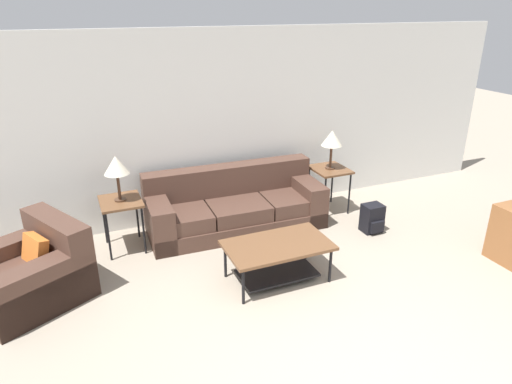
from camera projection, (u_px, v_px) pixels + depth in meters
The scene contains 9 objects.
wall_back at pixel (225, 126), 6.32m from camera, with size 9.19×0.06×2.60m.
couch at pixel (235, 207), 6.21m from camera, with size 2.39×0.96×0.82m.
armchair at pixel (31, 273), 4.72m from camera, with size 1.37×1.36×0.80m.
coffee_table at pixel (278, 253), 5.00m from camera, with size 1.15×0.67×0.45m.
side_table_left at pixel (121, 206), 5.56m from camera, with size 0.49×0.55×0.66m.
side_table_right at pixel (330, 173), 6.63m from camera, with size 0.49×0.55×0.66m.
table_lamp_left at pixel (116, 166), 5.36m from camera, with size 0.30×0.30×0.56m.
table_lamp_right at pixel (332, 139), 6.43m from camera, with size 0.30×0.30×0.56m.
backpack at pixel (372, 219), 6.14m from camera, with size 0.26×0.29×0.39m.
Camera 1 is at (-2.02, -1.99, 2.87)m, focal length 32.00 mm.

